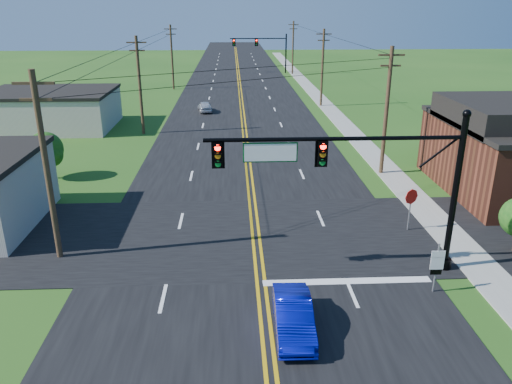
{
  "coord_description": "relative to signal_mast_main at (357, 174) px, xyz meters",
  "views": [
    {
      "loc": [
        -0.96,
        -12.13,
        11.55
      ],
      "look_at": [
        0.09,
        10.0,
        3.23
      ],
      "focal_mm": 35.0,
      "sensor_mm": 36.0,
      "label": 1
    }
  ],
  "objects": [
    {
      "name": "road_main",
      "position": [
        -4.34,
        42.0,
        -4.73
      ],
      "size": [
        16.0,
        220.0,
        0.04
      ],
      "primitive_type": "cube",
      "color": "black",
      "rests_on": "ground"
    },
    {
      "name": "road_cross",
      "position": [
        -4.34,
        4.0,
        -4.73
      ],
      "size": [
        70.0,
        10.0,
        0.04
      ],
      "primitive_type": "cube",
      "color": "black",
      "rests_on": "ground"
    },
    {
      "name": "sidewalk",
      "position": [
        6.16,
        32.0,
        -4.71
      ],
      "size": [
        2.0,
        160.0,
        0.08
      ],
      "primitive_type": "cube",
      "color": "gray",
      "rests_on": "ground"
    },
    {
      "name": "signal_mast_main",
      "position": [
        0.0,
        0.0,
        0.0
      ],
      "size": [
        11.3,
        0.6,
        7.48
      ],
      "color": "black",
      "rests_on": "ground"
    },
    {
      "name": "signal_mast_far",
      "position": [
        0.1,
        72.0,
        -0.2
      ],
      "size": [
        10.98,
        0.6,
        7.48
      ],
      "color": "black",
      "rests_on": "ground"
    },
    {
      "name": "cream_bldg_far",
      "position": [
        -23.34,
        30.0,
        -2.89
      ],
      "size": [
        12.2,
        9.2,
        3.7
      ],
      "color": "beige",
      "rests_on": "ground"
    },
    {
      "name": "utility_pole_left_a",
      "position": [
        -13.84,
        2.0,
        -0.03
      ],
      "size": [
        1.8,
        0.28,
        9.0
      ],
      "color": "#362918",
      "rests_on": "ground"
    },
    {
      "name": "utility_pole_left_b",
      "position": [
        -13.84,
        27.0,
        -0.03
      ],
      "size": [
        1.8,
        0.28,
        9.0
      ],
      "color": "#362918",
      "rests_on": "ground"
    },
    {
      "name": "utility_pole_left_c",
      "position": [
        -13.84,
        54.0,
        -0.03
      ],
      "size": [
        1.8,
        0.28,
        9.0
      ],
      "color": "#362918",
      "rests_on": "ground"
    },
    {
      "name": "utility_pole_right_a",
      "position": [
        5.46,
        14.0,
        -0.03
      ],
      "size": [
        1.8,
        0.28,
        9.0
      ],
      "color": "#362918",
      "rests_on": "ground"
    },
    {
      "name": "utility_pole_right_b",
      "position": [
        5.46,
        40.0,
        -0.03
      ],
      "size": [
        1.8,
        0.28,
        9.0
      ],
      "color": "#362918",
      "rests_on": "ground"
    },
    {
      "name": "utility_pole_right_c",
      "position": [
        5.46,
        70.0,
        -0.03
      ],
      "size": [
        1.8,
        0.28,
        9.0
      ],
      "color": "#362918",
      "rests_on": "ground"
    },
    {
      "name": "tree_right_back",
      "position": [
        11.66,
        18.0,
        -2.15
      ],
      "size": [
        3.0,
        3.0,
        4.1
      ],
      "color": "#362918",
      "rests_on": "ground"
    },
    {
      "name": "tree_left",
      "position": [
        -18.34,
        14.0,
        -2.59
      ],
      "size": [
        2.4,
        2.4,
        3.37
      ],
      "color": "#362918",
      "rests_on": "ground"
    },
    {
      "name": "blue_car",
      "position": [
        -3.16,
        -4.45,
        -4.1
      ],
      "size": [
        1.45,
        3.96,
        1.3
      ],
      "primitive_type": "imported",
      "rotation": [
        0.0,
        0.0,
        -0.02
      ],
      "color": "#070D9B",
      "rests_on": "ground"
    },
    {
      "name": "distant_car",
      "position": [
        -8.45,
        37.07,
        -4.15
      ],
      "size": [
        1.95,
        3.7,
        1.2
      ],
      "primitive_type": "imported",
      "rotation": [
        0.0,
        0.0,
        3.3
      ],
      "color": "silver",
      "rests_on": "ground"
    },
    {
      "name": "route_sign",
      "position": [
        3.16,
        -2.02,
        -3.41
      ],
      "size": [
        0.58,
        0.09,
        2.31
      ],
      "rotation": [
        0.0,
        0.0,
        -0.02
      ],
      "color": "slate",
      "rests_on": "ground"
    },
    {
      "name": "stop_sign",
      "position": [
        4.16,
        4.22,
        -3.02
      ],
      "size": [
        0.8,
        0.39,
        2.41
      ],
      "rotation": [
        0.0,
        0.0,
        0.42
      ],
      "color": "slate",
      "rests_on": "ground"
    }
  ]
}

